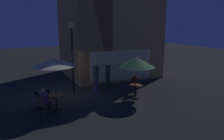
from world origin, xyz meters
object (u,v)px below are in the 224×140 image
at_px(street_lamp_near_corner, 72,39).
at_px(menu_sandwich_board, 42,98).
at_px(cafe_chair_0, 135,85).
at_px(cafe_table_1, 56,99).
at_px(patio_umbrella_1, 54,63).
at_px(patio_umbrella_0, 136,62).
at_px(cafe_table_0, 135,89).
at_px(patron_seated_0, 135,83).
at_px(patron_standing_3, 96,77).
at_px(patron_standing_2, 108,75).
at_px(patron_seated_1, 45,99).
at_px(cafe_chair_1, 42,104).

xyz_separation_m(street_lamp_near_corner, menu_sandwich_board, (-2.05, -1.63, -2.76)).
bearing_deg(cafe_chair_0, cafe_table_1, -56.24).
xyz_separation_m(cafe_table_1, patio_umbrella_1, (0.00, 0.00, 1.77)).
height_order(menu_sandwich_board, cafe_table_1, menu_sandwich_board).
bearing_deg(cafe_chair_0, patio_umbrella_0, 0.00).
bearing_deg(cafe_table_0, street_lamp_near_corner, 137.27).
height_order(patio_umbrella_0, patron_seated_0, patio_umbrella_0).
bearing_deg(patio_umbrella_1, patron_standing_3, 34.61).
relative_size(patron_standing_2, patron_standing_3, 0.96).
xyz_separation_m(cafe_chair_0, patron_standing_2, (-0.94, 1.76, 0.29)).
bearing_deg(cafe_chair_0, patron_seated_0, 0.00).
xyz_separation_m(patio_umbrella_0, patron_standing_2, (-0.52, 2.53, -1.21)).
distance_m(patio_umbrella_0, patron_standing_2, 2.85).
bearing_deg(patio_umbrella_1, patron_seated_0, 4.12).
relative_size(street_lamp_near_corner, cafe_chair_0, 4.72).
relative_size(menu_sandwich_board, cafe_table_0, 1.12).
distance_m(patron_seated_0, patron_standing_3, 2.42).
distance_m(patio_umbrella_0, patio_umbrella_1, 4.28).
bearing_deg(patron_seated_1, cafe_chair_0, -24.47).
distance_m(cafe_table_0, cafe_chair_1, 4.96).
xyz_separation_m(patio_umbrella_0, cafe_chair_1, (-4.96, -0.14, -1.51)).
distance_m(cafe_table_1, cafe_chair_0, 4.70).
height_order(patron_seated_1, patron_standing_2, patron_standing_2).
height_order(menu_sandwich_board, patron_seated_1, patron_seated_1).
bearing_deg(patron_seated_0, patron_seated_1, -53.94).
bearing_deg(patio_umbrella_0, menu_sandwich_board, 169.08).
relative_size(menu_sandwich_board, patron_standing_3, 0.50).
relative_size(street_lamp_near_corner, cafe_chair_1, 4.57).
height_order(cafe_table_0, patron_standing_2, patron_standing_2).
bearing_deg(patron_standing_3, patron_seated_1, 143.31).
relative_size(street_lamp_near_corner, patio_umbrella_1, 1.68).
bearing_deg(patio_umbrella_0, patron_seated_0, 61.77).
bearing_deg(cafe_table_1, cafe_table_0, -4.28).
height_order(patio_umbrella_0, cafe_chair_0, patio_umbrella_0).
distance_m(cafe_table_0, patron_standing_2, 2.60).
xyz_separation_m(cafe_table_0, patron_standing_2, (-0.52, 2.53, 0.28)).
xyz_separation_m(patio_umbrella_1, patron_seated_0, (4.61, 0.33, -1.61)).
height_order(cafe_table_0, patron_seated_0, patron_seated_0).
distance_m(cafe_chair_1, patron_standing_2, 5.19).
bearing_deg(patio_umbrella_0, cafe_chair_0, 61.77).
xyz_separation_m(patio_umbrella_1, cafe_chair_0, (4.68, 0.45, -1.75)).
relative_size(street_lamp_near_corner, patron_seated_0, 3.38).
xyz_separation_m(cafe_table_1, patron_standing_2, (3.74, 2.21, 0.32)).
bearing_deg(patio_umbrella_0, patron_standing_2, 101.67).
xyz_separation_m(patio_umbrella_0, patron_seated_1, (-4.84, -0.06, -1.34)).
height_order(cafe_chair_0, patron_seated_1, patron_seated_1).
bearing_deg(cafe_chair_1, patron_seated_0, -25.00).
height_order(patio_umbrella_1, patron_seated_0, patio_umbrella_1).
distance_m(cafe_table_1, patron_seated_0, 4.63).
bearing_deg(patron_standing_2, cafe_table_1, -133.92).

